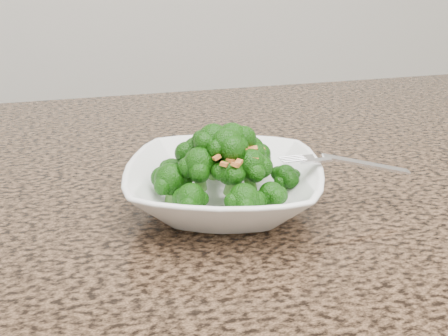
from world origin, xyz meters
name	(u,v)px	position (x,y,z in m)	size (l,w,h in m)	color
granite_counter	(229,209)	(0.00, 0.30, 0.89)	(1.64, 1.04, 0.03)	brown
bowl	(224,187)	(-0.01, 0.27, 0.93)	(0.22, 0.22, 0.05)	white
broccoli_pile	(224,138)	(-0.01, 0.27, 0.99)	(0.19, 0.19, 0.06)	#134D08
garlic_topping	(224,108)	(-0.01, 0.27, 1.02)	(0.12, 0.12, 0.01)	orange
fork	(325,160)	(0.10, 0.24, 0.96)	(0.17, 0.03, 0.01)	silver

